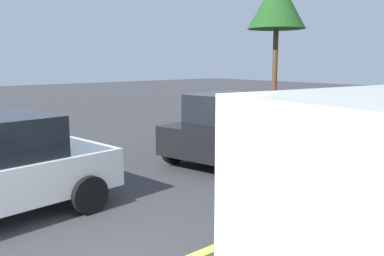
{
  "coord_description": "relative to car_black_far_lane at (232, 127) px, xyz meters",
  "views": [
    {
      "loc": [
        -1.79,
        -3.66,
        2.49
      ],
      "look_at": [
        2.4,
        1.22,
        1.42
      ],
      "focal_mm": 37.62,
      "sensor_mm": 36.0,
      "label": 1
    }
  ],
  "objects": [
    {
      "name": "tree_left_verge",
      "position": [
        6.12,
        3.46,
        3.94
      ],
      "size": [
        2.33,
        2.33,
        5.86
      ],
      "color": "#513823",
      "rests_on": "ground_plane"
    },
    {
      "name": "car_black_far_lane",
      "position": [
        0.0,
        0.0,
        0.0
      ],
      "size": [
        4.13,
        2.66,
        1.69
      ],
      "color": "black",
      "rests_on": "ground_plane"
    },
    {
      "name": "lane_marking_centre",
      "position": [
        -2.58,
        -3.34,
        -0.83
      ],
      "size": [
        28.0,
        0.16,
        0.01
      ],
      "primitive_type": "cube",
      "color": "#E0D14C"
    }
  ]
}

